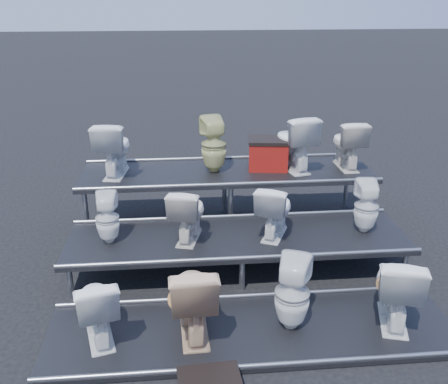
{
  "coord_description": "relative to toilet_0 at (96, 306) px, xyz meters",
  "views": [
    {
      "loc": [
        -0.68,
        -5.5,
        3.31
      ],
      "look_at": [
        -0.16,
        0.1,
        1.02
      ],
      "focal_mm": 40.0,
      "sensor_mm": 36.0,
      "label": 1
    }
  ],
  "objects": [
    {
      "name": "ground",
      "position": [
        1.55,
        1.3,
        -0.43
      ],
      "size": [
        80.0,
        80.0,
        0.0
      ],
      "primitive_type": "plane",
      "color": "black",
      "rests_on": "ground"
    },
    {
      "name": "tier_front",
      "position": [
        1.55,
        0.0,
        -0.4
      ],
      "size": [
        4.2,
        1.2,
        0.06
      ],
      "primitive_type": "cube",
      "color": "black",
      "rests_on": "ground"
    },
    {
      "name": "tier_mid",
      "position": [
        1.55,
        1.3,
        -0.2
      ],
      "size": [
        4.2,
        1.2,
        0.46
      ],
      "primitive_type": "cube",
      "color": "black",
      "rests_on": "ground"
    },
    {
      "name": "tier_back",
      "position": [
        1.55,
        2.6,
        0.0
      ],
      "size": [
        4.2,
        1.2,
        0.86
      ],
      "primitive_type": "cube",
      "color": "black",
      "rests_on": "ground"
    },
    {
      "name": "toilet_0",
      "position": [
        0.0,
        0.0,
        0.0
      ],
      "size": [
        0.58,
        0.8,
        0.73
      ],
      "primitive_type": "imported",
      "rotation": [
        0.0,
        0.0,
        3.4
      ],
      "color": "white",
      "rests_on": "tier_front"
    },
    {
      "name": "toilet_1",
      "position": [
        0.95,
        0.0,
        0.05
      ],
      "size": [
        0.5,
        0.84,
        0.84
      ],
      "primitive_type": "imported",
      "rotation": [
        0.0,
        0.0,
        3.18
      ],
      "color": "tan",
      "rests_on": "tier_front"
    },
    {
      "name": "toilet_2",
      "position": [
        1.96,
        0.0,
        0.03
      ],
      "size": [
        0.47,
        0.48,
        0.8
      ],
      "primitive_type": "imported",
      "rotation": [
        0.0,
        0.0,
        2.75
      ],
      "color": "white",
      "rests_on": "tier_front"
    },
    {
      "name": "toilet_3",
      "position": [
        3.04,
        0.0,
        0.04
      ],
      "size": [
        0.66,
        0.89,
        0.81
      ],
      "primitive_type": "imported",
      "rotation": [
        0.0,
        0.0,
        2.85
      ],
      "color": "white",
      "rests_on": "tier_front"
    },
    {
      "name": "toilet_4",
      "position": [
        -0.02,
        1.3,
        0.35
      ],
      "size": [
        0.3,
        0.3,
        0.63
      ],
      "primitive_type": "imported",
      "rotation": [
        0.0,
        0.0,
        3.19
      ],
      "color": "white",
      "rests_on": "tier_mid"
    },
    {
      "name": "toilet_5",
      "position": [
        0.94,
        1.3,
        0.38
      ],
      "size": [
        0.54,
        0.75,
        0.68
      ],
      "primitive_type": "imported",
      "rotation": [
        0.0,
        0.0,
        2.88
      ],
      "color": "silver",
      "rests_on": "tier_mid"
    },
    {
      "name": "toilet_6",
      "position": [
        2.01,
        1.3,
        0.38
      ],
      "size": [
        0.63,
        0.77,
        0.68
      ],
      "primitive_type": "imported",
      "rotation": [
        0.0,
        0.0,
        2.71
      ],
      "color": "white",
      "rests_on": "tier_mid"
    },
    {
      "name": "toilet_7",
      "position": [
        3.17,
        1.3,
        0.37
      ],
      "size": [
        0.33,
        0.34,
        0.67
      ],
      "primitive_type": "imported",
      "rotation": [
        0.0,
        0.0,
        3.04
      ],
      "color": "white",
      "rests_on": "tier_mid"
    },
    {
      "name": "toilet_8",
      "position": [
        -0.05,
        2.6,
        0.83
      ],
      "size": [
        0.53,
        0.82,
        0.78
      ],
      "primitive_type": "imported",
      "rotation": [
        0.0,
        0.0,
        3.01
      ],
      "color": "white",
      "rests_on": "tier_back"
    },
    {
      "name": "toilet_9",
      "position": [
        1.35,
        2.6,
        0.84
      ],
      "size": [
        0.43,
        0.43,
        0.8
      ],
      "primitive_type": "imported",
      "rotation": [
        0.0,
        0.0,
        3.34
      ],
      "color": "#CBCA83",
      "rests_on": "tier_back"
    },
    {
      "name": "toilet_10",
      "position": [
        2.51,
        2.6,
        0.84
      ],
      "size": [
        0.63,
        0.88,
        0.82
      ],
      "primitive_type": "imported",
      "rotation": [
        0.0,
        0.0,
        3.37
      ],
      "color": "white",
      "rests_on": "tier_back"
    },
    {
      "name": "toilet_11",
      "position": [
        3.31,
        2.6,
        0.8
      ],
      "size": [
        0.42,
        0.72,
        0.72
      ],
      "primitive_type": "imported",
      "rotation": [
        0.0,
        0.0,
        3.16
      ],
      "color": "silver",
      "rests_on": "tier_back"
    },
    {
      "name": "red_crate",
      "position": [
        2.15,
        2.67,
        0.63
      ],
      "size": [
        0.61,
        0.52,
        0.4
      ],
      "primitive_type": "cube",
      "rotation": [
        0.0,
        0.0,
        -0.14
      ],
      "color": "maroon",
      "rests_on": "tier_back"
    }
  ]
}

